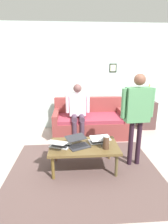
{
  "coord_description": "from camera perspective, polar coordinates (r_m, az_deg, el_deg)",
  "views": [
    {
      "loc": [
        0.27,
        2.62,
        1.78
      ],
      "look_at": [
        0.03,
        -0.83,
        0.8
      ],
      "focal_mm": 28.87,
      "sensor_mm": 36.0,
      "label": 1
    }
  ],
  "objects": [
    {
      "name": "person_standing",
      "position": [
        3.09,
        16.55,
        0.92
      ],
      "size": [
        0.57,
        0.21,
        1.59
      ],
      "color": "black",
      "rests_on": "ground_plane"
    },
    {
      "name": "coffee_table",
      "position": [
        3.07,
        -0.04,
        -11.17
      ],
      "size": [
        1.14,
        0.68,
        0.43
      ],
      "color": "brown",
      "rests_on": "ground_plane"
    },
    {
      "name": "couch",
      "position": [
        4.48,
        1.68,
        -3.38
      ],
      "size": [
        1.73,
        0.91,
        0.88
      ],
      "color": "brown",
      "rests_on": "ground_plane"
    },
    {
      "name": "area_rug",
      "position": [
        3.18,
        0.09,
        -18.15
      ],
      "size": [
        2.49,
        2.09,
        0.01
      ],
      "primitive_type": "cube",
      "color": "brown",
      "rests_on": "ground_plane"
    },
    {
      "name": "ground_plane",
      "position": [
        3.18,
        1.71,
        -18.26
      ],
      "size": [
        7.68,
        7.68,
        0.0
      ],
      "primitive_type": "plane",
      "color": "#B29F96"
    },
    {
      "name": "side_shelf",
      "position": [
        5.15,
        19.24,
        -0.96
      ],
      "size": [
        0.42,
        0.32,
        0.74
      ],
      "color": "#4E3434",
      "rests_on": "ground_plane"
    },
    {
      "name": "french_press",
      "position": [
        2.91,
        6.99,
        -9.45
      ],
      "size": [
        0.12,
        0.1,
        0.25
      ],
      "color": "#4C3323",
      "rests_on": "coffee_table"
    },
    {
      "name": "flower_vase",
      "position": [
        5.03,
        19.79,
        5.1
      ],
      "size": [
        0.08,
        0.09,
        0.46
      ],
      "color": "#395D7C",
      "rests_on": "side_shelf"
    },
    {
      "name": "person_seated",
      "position": [
        4.13,
        -2.0,
        1.05
      ],
      "size": [
        0.55,
        0.51,
        1.28
      ],
      "color": "#453042",
      "rests_on": "ground_plane"
    },
    {
      "name": "laptop_right",
      "position": [
        2.99,
        -7.93,
        -10.15
      ],
      "size": [
        0.43,
        0.44,
        0.14
      ],
      "color": "silver",
      "rests_on": "coffee_table"
    },
    {
      "name": "back_wall",
      "position": [
        4.84,
        -0.7,
        10.73
      ],
      "size": [
        7.04,
        0.11,
        2.7
      ],
      "color": "silver",
      "rests_on": "ground_plane"
    },
    {
      "name": "laptop_left",
      "position": [
        3.13,
        4.79,
        -8.91
      ],
      "size": [
        0.37,
        0.34,
        0.13
      ],
      "color": "silver",
      "rests_on": "coffee_table"
    },
    {
      "name": "laptop_center",
      "position": [
        3.01,
        -1.93,
        -9.87
      ],
      "size": [
        0.45,
        0.45,
        0.14
      ],
      "color": "#28282D",
      "rests_on": "coffee_table"
    }
  ]
}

